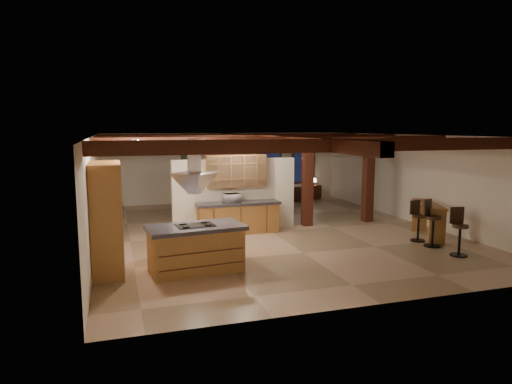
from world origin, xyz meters
TOP-DOWN VIEW (x-y plane):
  - ground at (0.00, 0.00)m, footprint 12.00×12.00m
  - room_walls at (0.00, 0.00)m, footprint 12.00×12.00m
  - ceiling_beams at (0.00, 0.00)m, footprint 10.00×12.00m
  - timber_posts at (2.50, 0.50)m, footprint 2.50×0.30m
  - partition_wall at (-1.00, 0.50)m, footprint 3.80×0.18m
  - pantry_cabinet at (-4.67, -2.60)m, footprint 0.67×1.60m
  - back_counter at (-1.00, 0.11)m, footprint 2.50×0.66m
  - upper_display_cabinet at (-1.00, 0.31)m, footprint 1.80×0.36m
  - range_hood at (-2.83, -3.10)m, footprint 1.10×1.10m
  - back_windows at (2.80, 5.93)m, footprint 2.70×0.07m
  - framed_art at (-1.50, 5.94)m, footprint 0.65×0.05m
  - recessed_cans at (-2.53, -1.93)m, footprint 3.16×2.46m
  - kitchen_island at (-2.83, -3.10)m, footprint 2.19×1.33m
  - dining_table at (-0.43, 3.27)m, footprint 1.82×1.34m
  - sofa at (2.54, 5.36)m, footprint 2.31×1.52m
  - microwave at (-1.19, 0.11)m, footprint 0.52×0.40m
  - bar_counter at (4.04, -2.04)m, footprint 1.13×1.93m
  - side_table at (3.91, 5.50)m, footprint 0.61×0.61m
  - table_lamp at (3.91, 5.50)m, footprint 0.26×0.26m
  - bar_stool_a at (3.55, -3.83)m, footprint 0.42×0.43m
  - bar_stool_b at (3.49, -2.89)m, footprint 0.47×0.48m
  - bar_stool_c at (3.51, -2.28)m, footprint 0.39×0.40m
  - dining_chairs at (-0.43, 3.27)m, footprint 2.62×2.62m

SIDE VIEW (x-z plane):
  - ground at x=0.00m, z-range 0.00..0.00m
  - dining_table at x=-0.43m, z-range 0.00..0.57m
  - side_table at x=3.91m, z-range 0.00..0.61m
  - sofa at x=2.54m, z-range 0.00..0.63m
  - back_counter at x=-1.00m, z-range 0.01..0.95m
  - kitchen_island at x=-2.83m, z-range 0.00..1.04m
  - bar_stool_c at x=3.51m, z-range 0.01..1.13m
  - bar_stool_a at x=3.55m, z-range 0.01..1.20m
  - bar_stool_b at x=3.49m, z-range 0.01..1.25m
  - dining_chairs at x=-0.43m, z-range 0.01..1.31m
  - bar_counter at x=4.04m, z-range 0.17..1.16m
  - table_lamp at x=3.91m, z-range 0.67..0.98m
  - microwave at x=-1.19m, z-range 0.94..1.20m
  - partition_wall at x=-1.00m, z-range 0.00..2.20m
  - pantry_cabinet at x=-4.67m, z-range 0.00..2.40m
  - back_windows at x=2.80m, z-range 0.65..2.35m
  - framed_art at x=-1.50m, z-range 1.27..2.12m
  - timber_posts at x=2.50m, z-range 0.31..3.21m
  - room_walls at x=0.00m, z-range -4.22..7.78m
  - range_hood at x=-2.83m, z-range 1.08..2.48m
  - upper_display_cabinet at x=-1.00m, z-range 1.37..2.33m
  - ceiling_beams at x=0.00m, z-range 2.62..2.90m
  - recessed_cans at x=-2.53m, z-range 2.85..2.89m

